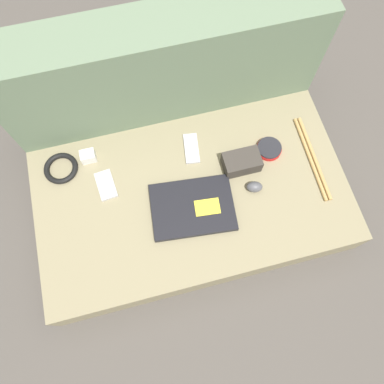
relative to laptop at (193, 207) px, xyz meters
name	(u,v)px	position (x,y,z in m)	size (l,w,h in m)	color
ground_plane	(192,207)	(0.01, 0.06, -0.17)	(8.00, 8.00, 0.00)	#4C4742
couch_seat	(192,201)	(0.01, 0.06, -0.09)	(1.16, 0.65, 0.16)	#847A5B
couch_backrest	(164,80)	(0.01, 0.48, 0.12)	(1.16, 0.20, 0.57)	#60755B
laptop	(193,207)	(0.00, 0.00, 0.00)	(0.32, 0.24, 0.03)	black
computer_mouse	(254,187)	(0.24, 0.02, 0.01)	(0.07, 0.06, 0.04)	#4C4C51
speaker_puck	(269,149)	(0.35, 0.16, 0.00)	(0.10, 0.10, 0.02)	red
phone_silver	(191,148)	(0.06, 0.24, -0.01)	(0.07, 0.13, 0.01)	#B7B7BC
phone_black	(106,185)	(-0.29, 0.17, -0.01)	(0.07, 0.12, 0.01)	#B7B7BC
camera_pouch	(242,162)	(0.22, 0.12, 0.02)	(0.14, 0.09, 0.06)	#38332D
charger_brick	(88,156)	(-0.34, 0.29, 0.01)	(0.05, 0.04, 0.04)	silver
cable_coil	(61,168)	(-0.45, 0.28, 0.00)	(0.13, 0.13, 0.02)	black
drumstick_pair	(312,158)	(0.50, 0.08, 0.00)	(0.04, 0.36, 0.01)	tan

